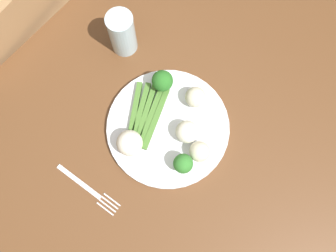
% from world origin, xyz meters
% --- Properties ---
extents(ground_plane, '(6.00, 6.00, 0.02)m').
position_xyz_m(ground_plane, '(0.00, 0.00, -0.01)').
color(ground_plane, '#B7A88E').
extents(dining_table, '(1.12, 0.90, 0.76)m').
position_xyz_m(dining_table, '(0.00, 0.00, 0.64)').
color(dining_table, brown).
rests_on(dining_table, ground_plane).
extents(chair, '(0.43, 0.43, 0.87)m').
position_xyz_m(chair, '(0.02, -0.59, 0.50)').
color(chair, '#9E754C').
rests_on(chair, ground_plane).
extents(plate, '(0.28, 0.28, 0.01)m').
position_xyz_m(plate, '(0.01, -0.04, 0.77)').
color(plate, white).
rests_on(plate, dining_table).
extents(asparagus_bundle, '(0.16, 0.12, 0.01)m').
position_xyz_m(asparagus_bundle, '(0.03, -0.10, 0.78)').
color(asparagus_bundle, '#47752D').
rests_on(asparagus_bundle, plate).
extents(broccoli_right, '(0.04, 0.04, 0.05)m').
position_xyz_m(broccoli_right, '(0.06, 0.04, 0.81)').
color(broccoli_right, '#609E3D').
rests_on(broccoli_right, plate).
extents(broccoli_front_left, '(0.05, 0.05, 0.06)m').
position_xyz_m(broccoli_front_left, '(-0.05, -0.11, 0.81)').
color(broccoli_front_left, '#568E33').
rests_on(broccoli_front_left, plate).
extents(cauliflower_mid, '(0.05, 0.05, 0.05)m').
position_xyz_m(cauliflower_mid, '(0.02, 0.05, 0.80)').
color(cauliflower_mid, beige).
rests_on(cauliflower_mid, plate).
extents(cauliflower_edge, '(0.05, 0.05, 0.05)m').
position_xyz_m(cauliflower_edge, '(-0.07, -0.04, 0.80)').
color(cauliflower_edge, beige).
rests_on(cauliflower_edge, plate).
extents(cauliflower_near_fork, '(0.06, 0.06, 0.06)m').
position_xyz_m(cauliflower_near_fork, '(0.10, -0.08, 0.80)').
color(cauliflower_near_fork, white).
rests_on(cauliflower_near_fork, plate).
extents(cauliflower_front, '(0.05, 0.05, 0.05)m').
position_xyz_m(cauliflower_front, '(-0.00, 0.00, 0.80)').
color(cauliflower_front, white).
rests_on(cauliflower_front, plate).
extents(fork, '(0.03, 0.17, 0.00)m').
position_xyz_m(fork, '(0.23, -0.09, 0.76)').
color(fork, silver).
rests_on(fork, dining_table).
extents(water_glass, '(0.06, 0.06, 0.12)m').
position_xyz_m(water_glass, '(-0.08, -0.26, 0.82)').
color(water_glass, silver).
rests_on(water_glass, dining_table).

